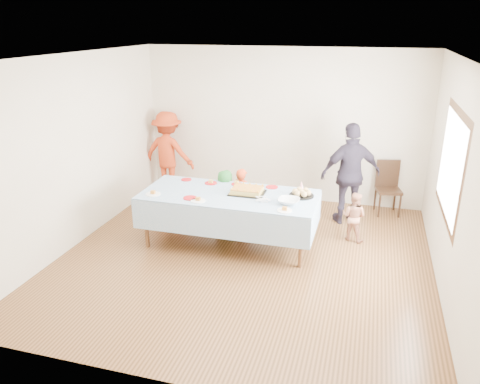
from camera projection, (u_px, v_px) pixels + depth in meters
The scene contains 22 objects.
ground at pixel (245, 258), 6.51m from camera, with size 5.00×5.00×0.00m, color #492D14.
room_walls at pixel (250, 133), 5.89m from camera, with size 5.04×5.04×2.72m.
party_table at pixel (229, 198), 6.68m from camera, with size 2.50×1.10×0.78m.
birthday_cake at pixel (247, 191), 6.67m from camera, with size 0.49×0.38×0.09m.
rolls_tray at pixel (302, 193), 6.57m from camera, with size 0.35×0.35×0.11m.
punch_bowl at pixel (289, 201), 6.30m from camera, with size 0.29×0.29×0.07m, color silver.
party_hat at pixel (301, 186), 6.78m from camera, with size 0.09×0.09×0.15m, color white.
fork_pile at pixel (262, 199), 6.37m from camera, with size 0.24×0.18×0.07m, color white, non-canonical shape.
plate_red_far_a at pixel (186, 180), 7.25m from camera, with size 0.16×0.16×0.01m, color red.
plate_red_far_b at pixel (211, 183), 7.09m from camera, with size 0.19×0.19×0.01m, color red.
plate_red_far_c at pixel (237, 184), 7.05m from camera, with size 0.16×0.16×0.01m, color red.
plate_red_far_d at pixel (272, 187), 6.92m from camera, with size 0.18×0.18×0.01m, color red.
plate_red_near at pixel (190, 198), 6.50m from camera, with size 0.19×0.19×0.01m, color red.
plate_white_left at pixel (153, 194), 6.64m from camera, with size 0.21×0.21×0.01m, color white.
plate_white_mid at pixel (198, 201), 6.40m from camera, with size 0.20×0.20×0.01m, color white.
plate_white_right at pixel (285, 211), 6.07m from camera, with size 0.20×0.20×0.01m, color white.
dining_chair at pixel (388, 184), 7.91m from camera, with size 0.47×0.47×0.90m.
toddler_left at pixel (242, 197), 7.41m from camera, with size 0.35×0.23×0.95m, color red.
toddler_mid at pixel (225, 199), 7.34m from camera, with size 0.46×0.30×0.94m, color #236B28.
toddler_right at pixel (354, 217), 6.92m from camera, with size 0.37×0.28×0.75m, color #B37253.
adult_left at pixel (168, 153), 8.77m from camera, with size 1.00×0.57×1.55m, color #B83717.
adult_right at pixel (351, 174), 7.40m from camera, with size 0.96×0.40×1.64m, color #2A2432.
Camera 1 is at (1.52, -5.59, 3.10)m, focal length 35.00 mm.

